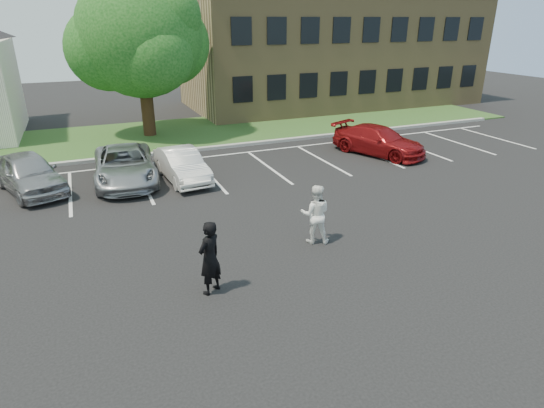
{
  "coord_description": "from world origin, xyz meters",
  "views": [
    {
      "loc": [
        -4.81,
        -10.34,
        6.28
      ],
      "look_at": [
        0.0,
        1.0,
        1.25
      ],
      "focal_mm": 30.0,
      "sensor_mm": 36.0,
      "label": 1
    }
  ],
  "objects_px": {
    "man_black_suit": "(210,258)",
    "man_white_shirt": "(315,214)",
    "tree": "(142,38)",
    "car_red_compact": "(379,141)",
    "car_silver_minivan": "(125,165)",
    "office_building": "(332,48)",
    "car_silver_west": "(29,173)",
    "car_white_sedan": "(182,165)"
  },
  "relations": [
    {
      "from": "office_building",
      "to": "man_white_shirt",
      "type": "relative_size",
      "value": 12.3
    },
    {
      "from": "car_silver_minivan",
      "to": "car_red_compact",
      "type": "xyz_separation_m",
      "value": [
        12.05,
        -0.63,
        -0.02
      ]
    },
    {
      "from": "office_building",
      "to": "car_silver_west",
      "type": "xyz_separation_m",
      "value": [
        -20.96,
        -13.29,
        -3.4
      ]
    },
    {
      "from": "car_silver_west",
      "to": "car_red_compact",
      "type": "distance_m",
      "value": 15.62
    },
    {
      "from": "car_silver_west",
      "to": "car_red_compact",
      "type": "xyz_separation_m",
      "value": [
        15.6,
        -0.87,
        -0.06
      ]
    },
    {
      "from": "man_black_suit",
      "to": "car_silver_minivan",
      "type": "xyz_separation_m",
      "value": [
        -0.97,
        9.36,
        -0.24
      ]
    },
    {
      "from": "tree",
      "to": "car_red_compact",
      "type": "xyz_separation_m",
      "value": [
        9.78,
        -8.41,
        -4.66
      ]
    },
    {
      "from": "man_white_shirt",
      "to": "car_silver_minivan",
      "type": "relative_size",
      "value": 0.36
    },
    {
      "from": "man_black_suit",
      "to": "man_white_shirt",
      "type": "relative_size",
      "value": 1.04
    },
    {
      "from": "office_building",
      "to": "car_white_sedan",
      "type": "distance_m",
      "value": 21.13
    },
    {
      "from": "car_silver_minivan",
      "to": "car_red_compact",
      "type": "bearing_deg",
      "value": 0.78
    },
    {
      "from": "office_building",
      "to": "car_white_sedan",
      "type": "xyz_separation_m",
      "value": [
        -15.21,
        -14.24,
        -3.51
      ]
    },
    {
      "from": "office_building",
      "to": "car_silver_west",
      "type": "bearing_deg",
      "value": -147.63
    },
    {
      "from": "car_silver_west",
      "to": "car_silver_minivan",
      "type": "xyz_separation_m",
      "value": [
        3.55,
        -0.24,
        -0.04
      ]
    },
    {
      "from": "office_building",
      "to": "tree",
      "type": "height_order",
      "value": "tree"
    },
    {
      "from": "car_silver_west",
      "to": "car_white_sedan",
      "type": "bearing_deg",
      "value": -29.44
    },
    {
      "from": "man_white_shirt",
      "to": "car_red_compact",
      "type": "xyz_separation_m",
      "value": [
        7.44,
        7.3,
        -0.22
      ]
    },
    {
      "from": "office_building",
      "to": "car_silver_west",
      "type": "relative_size",
      "value": 5.04
    },
    {
      "from": "car_silver_west",
      "to": "car_white_sedan",
      "type": "xyz_separation_m",
      "value": [
        5.75,
        -0.96,
        -0.1
      ]
    },
    {
      "from": "man_black_suit",
      "to": "man_white_shirt",
      "type": "distance_m",
      "value": 3.91
    },
    {
      "from": "car_white_sedan",
      "to": "car_red_compact",
      "type": "distance_m",
      "value": 9.85
    },
    {
      "from": "car_red_compact",
      "to": "office_building",
      "type": "bearing_deg",
      "value": 46.49
    },
    {
      "from": "man_white_shirt",
      "to": "car_white_sedan",
      "type": "bearing_deg",
      "value": -46.12
    },
    {
      "from": "car_red_compact",
      "to": "man_black_suit",
      "type": "bearing_deg",
      "value": -164.52
    },
    {
      "from": "man_white_shirt",
      "to": "car_red_compact",
      "type": "bearing_deg",
      "value": -110.09
    },
    {
      "from": "car_silver_west",
      "to": "car_white_sedan",
      "type": "relative_size",
      "value": 1.12
    },
    {
      "from": "office_building",
      "to": "car_silver_minivan",
      "type": "xyz_separation_m",
      "value": [
        -17.41,
        -13.53,
        -3.45
      ]
    },
    {
      "from": "man_black_suit",
      "to": "car_silver_minivan",
      "type": "bearing_deg",
      "value": -117.1
    },
    {
      "from": "office_building",
      "to": "man_white_shirt",
      "type": "xyz_separation_m",
      "value": [
        -12.8,
        -21.46,
        -3.25
      ]
    },
    {
      "from": "man_white_shirt",
      "to": "car_silver_minivan",
      "type": "xyz_separation_m",
      "value": [
        -4.61,
        7.93,
        -0.2
      ]
    },
    {
      "from": "car_white_sedan",
      "to": "car_red_compact",
      "type": "bearing_deg",
      "value": -4.65
    },
    {
      "from": "tree",
      "to": "man_white_shirt",
      "type": "relative_size",
      "value": 4.83
    },
    {
      "from": "tree",
      "to": "car_silver_west",
      "type": "relative_size",
      "value": 1.98
    },
    {
      "from": "car_silver_minivan",
      "to": "car_white_sedan",
      "type": "bearing_deg",
      "value": -14.26
    },
    {
      "from": "tree",
      "to": "car_silver_minivan",
      "type": "distance_m",
      "value": 9.34
    },
    {
      "from": "man_white_shirt",
      "to": "car_red_compact",
      "type": "distance_m",
      "value": 10.43
    },
    {
      "from": "man_black_suit",
      "to": "car_white_sedan",
      "type": "distance_m",
      "value": 8.74
    },
    {
      "from": "office_building",
      "to": "car_silver_minivan",
      "type": "bearing_deg",
      "value": -142.15
    },
    {
      "from": "tree",
      "to": "man_white_shirt",
      "type": "xyz_separation_m",
      "value": [
        2.33,
        -15.71,
        -4.44
      ]
    },
    {
      "from": "car_silver_minivan",
      "to": "man_black_suit",
      "type": "bearing_deg",
      "value": -80.33
    },
    {
      "from": "car_silver_minivan",
      "to": "car_red_compact",
      "type": "relative_size",
      "value": 1.07
    },
    {
      "from": "tree",
      "to": "man_black_suit",
      "type": "relative_size",
      "value": 4.63
    }
  ]
}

